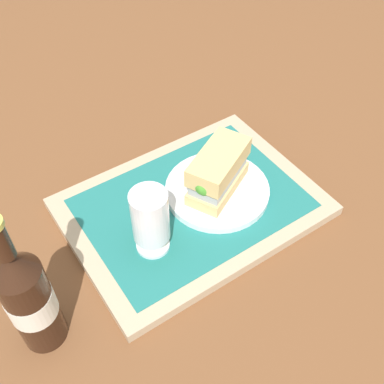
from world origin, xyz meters
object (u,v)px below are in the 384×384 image
(beer_glass, at_px, (150,220))
(beer_bottle, at_px, (29,298))
(sandwich, at_px, (217,172))
(plate, at_px, (217,190))

(beer_glass, bearing_deg, beer_bottle, 9.42)
(beer_glass, relative_size, beer_bottle, 0.47)
(beer_glass, bearing_deg, sandwich, -167.24)
(plate, distance_m, beer_glass, 0.17)
(beer_glass, height_order, beer_bottle, beer_bottle)
(sandwich, xyz_separation_m, beer_glass, (0.16, 0.04, 0.01))
(beer_glass, xyz_separation_m, beer_bottle, (0.21, 0.03, 0.02))
(plate, bearing_deg, beer_glass, 13.06)
(sandwich, bearing_deg, plate, -180.00)
(plate, relative_size, sandwich, 1.31)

